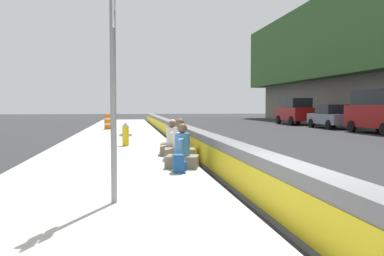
{
  "coord_description": "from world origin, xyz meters",
  "views": [
    {
      "loc": [
        -5.1,
        2.13,
        1.6
      ],
      "look_at": [
        8.26,
        0.05,
        0.88
      ],
      "focal_mm": 38.25,
      "sensor_mm": 36.0,
      "label": 1
    }
  ],
  "objects_px": {
    "construction_barrel": "(108,122)",
    "seated_person_foreground": "(182,154)",
    "seated_person_far": "(173,141)",
    "parked_car_fourth": "(383,110)",
    "parked_car_far": "(295,111)",
    "backpack": "(179,164)",
    "seated_person_rear": "(172,144)",
    "parked_car_midline": "(332,116)",
    "fire_hydrant": "(126,134)",
    "seated_person_middle": "(180,147)",
    "route_sign_post": "(113,65)"
  },
  "relations": [
    {
      "from": "seated_person_far",
      "to": "backpack",
      "type": "relative_size",
      "value": 2.6
    },
    {
      "from": "seated_person_rear",
      "to": "parked_car_far",
      "type": "relative_size",
      "value": 0.22
    },
    {
      "from": "fire_hydrant",
      "to": "seated_person_foreground",
      "type": "height_order",
      "value": "seated_person_foreground"
    },
    {
      "from": "construction_barrel",
      "to": "parked_car_fourth",
      "type": "height_order",
      "value": "parked_car_fourth"
    },
    {
      "from": "fire_hydrant",
      "to": "backpack",
      "type": "bearing_deg",
      "value": -169.31
    },
    {
      "from": "fire_hydrant",
      "to": "seated_person_middle",
      "type": "relative_size",
      "value": 0.78
    },
    {
      "from": "parked_car_midline",
      "to": "seated_person_middle",
      "type": "bearing_deg",
      "value": 141.47
    },
    {
      "from": "seated_person_foreground",
      "to": "parked_car_far",
      "type": "height_order",
      "value": "parked_car_far"
    },
    {
      "from": "seated_person_far",
      "to": "parked_car_far",
      "type": "height_order",
      "value": "parked_car_far"
    },
    {
      "from": "construction_barrel",
      "to": "parked_car_fourth",
      "type": "relative_size",
      "value": 0.19
    },
    {
      "from": "seated_person_rear",
      "to": "backpack",
      "type": "height_order",
      "value": "seated_person_rear"
    },
    {
      "from": "seated_person_far",
      "to": "parked_car_fourth",
      "type": "distance_m",
      "value": 15.61
    },
    {
      "from": "route_sign_post",
      "to": "fire_hydrant",
      "type": "bearing_deg",
      "value": -0.69
    },
    {
      "from": "seated_person_far",
      "to": "construction_barrel",
      "type": "height_order",
      "value": "seated_person_far"
    },
    {
      "from": "parked_car_far",
      "to": "parked_car_midline",
      "type": "bearing_deg",
      "value": -179.11
    },
    {
      "from": "backpack",
      "to": "parked_car_midline",
      "type": "relative_size",
      "value": 0.09
    },
    {
      "from": "seated_person_middle",
      "to": "parked_car_far",
      "type": "relative_size",
      "value": 0.23
    },
    {
      "from": "seated_person_middle",
      "to": "seated_person_rear",
      "type": "height_order",
      "value": "seated_person_middle"
    },
    {
      "from": "parked_car_far",
      "to": "parked_car_fourth",
      "type": "bearing_deg",
      "value": -179.2
    },
    {
      "from": "seated_person_rear",
      "to": "seated_person_far",
      "type": "distance_m",
      "value": 0.92
    },
    {
      "from": "seated_person_middle",
      "to": "parked_car_fourth",
      "type": "relative_size",
      "value": 0.22
    },
    {
      "from": "route_sign_post",
      "to": "parked_car_midline",
      "type": "distance_m",
      "value": 25.75
    },
    {
      "from": "construction_barrel",
      "to": "seated_person_foreground",
      "type": "bearing_deg",
      "value": -171.5
    },
    {
      "from": "parked_car_far",
      "to": "backpack",
      "type": "bearing_deg",
      "value": 151.93
    },
    {
      "from": "fire_hydrant",
      "to": "parked_car_midline",
      "type": "bearing_deg",
      "value": -49.98
    },
    {
      "from": "seated_person_foreground",
      "to": "seated_person_rear",
      "type": "height_order",
      "value": "seated_person_foreground"
    },
    {
      "from": "seated_person_rear",
      "to": "parked_car_far",
      "type": "xyz_separation_m",
      "value": [
        21.51,
        -13.01,
        0.72
      ]
    },
    {
      "from": "fire_hydrant",
      "to": "parked_car_far",
      "type": "relative_size",
      "value": 0.18
    },
    {
      "from": "fire_hydrant",
      "to": "seated_person_foreground",
      "type": "xyz_separation_m",
      "value": [
        -5.6,
        -1.37,
        -0.12
      ]
    },
    {
      "from": "seated_person_middle",
      "to": "parked_car_midline",
      "type": "xyz_separation_m",
      "value": [
        16.35,
        -13.02,
        0.37
      ]
    },
    {
      "from": "parked_car_fourth",
      "to": "parked_car_midline",
      "type": "relative_size",
      "value": 1.12
    },
    {
      "from": "fire_hydrant",
      "to": "parked_car_fourth",
      "type": "bearing_deg",
      "value": -66.58
    },
    {
      "from": "seated_person_rear",
      "to": "parked_car_midline",
      "type": "relative_size",
      "value": 0.23
    },
    {
      "from": "seated_person_foreground",
      "to": "parked_car_fourth",
      "type": "relative_size",
      "value": 0.21
    },
    {
      "from": "seated_person_middle",
      "to": "seated_person_far",
      "type": "relative_size",
      "value": 1.09
    },
    {
      "from": "fire_hydrant",
      "to": "seated_person_middle",
      "type": "bearing_deg",
      "value": -160.33
    },
    {
      "from": "route_sign_post",
      "to": "backpack",
      "type": "distance_m",
      "value": 3.48
    },
    {
      "from": "route_sign_post",
      "to": "backpack",
      "type": "xyz_separation_m",
      "value": [
        2.62,
        -1.31,
        -1.88
      ]
    },
    {
      "from": "seated_person_foreground",
      "to": "parked_car_fourth",
      "type": "bearing_deg",
      "value": -47.94
    },
    {
      "from": "seated_person_foreground",
      "to": "fire_hydrant",
      "type": "bearing_deg",
      "value": 13.75
    },
    {
      "from": "seated_person_middle",
      "to": "parked_car_far",
      "type": "distance_m",
      "value": 26.04
    },
    {
      "from": "fire_hydrant",
      "to": "parked_car_midline",
      "type": "xyz_separation_m",
      "value": [
        12.18,
        -14.51,
        0.27
      ]
    },
    {
      "from": "route_sign_post",
      "to": "fire_hydrant",
      "type": "distance_m",
      "value": 9.12
    },
    {
      "from": "seated_person_far",
      "to": "parked_car_midline",
      "type": "relative_size",
      "value": 0.23
    },
    {
      "from": "seated_person_middle",
      "to": "parked_car_midline",
      "type": "distance_m",
      "value": 20.9
    },
    {
      "from": "parked_car_fourth",
      "to": "parked_car_far",
      "type": "xyz_separation_m",
      "value": [
        12.11,
        0.17,
        -0.17
      ]
    },
    {
      "from": "seated_person_middle",
      "to": "backpack",
      "type": "distance_m",
      "value": 2.21
    },
    {
      "from": "seated_person_rear",
      "to": "parked_car_midline",
      "type": "bearing_deg",
      "value": -40.65
    },
    {
      "from": "seated_person_foreground",
      "to": "backpack",
      "type": "distance_m",
      "value": 0.77
    },
    {
      "from": "fire_hydrant",
      "to": "backpack",
      "type": "xyz_separation_m",
      "value": [
        -6.35,
        -1.2,
        -0.25
      ]
    }
  ]
}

